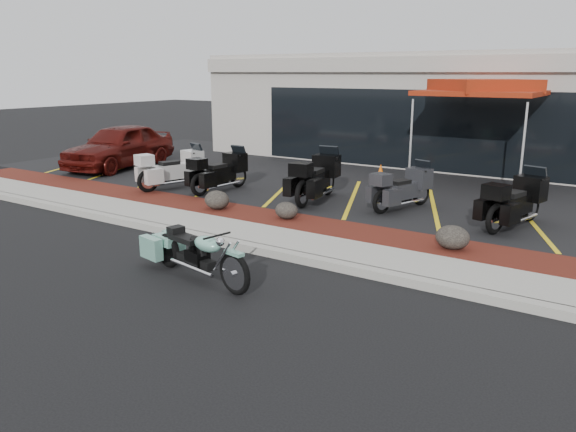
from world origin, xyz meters
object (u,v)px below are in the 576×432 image
Objects in this scene: hero_cruiser at (235,267)px; touring_white at (196,164)px; traffic_cone at (381,172)px; parked_car at (119,146)px; popup_canopy at (483,89)px.

hero_cruiser is 8.16m from touring_white.
touring_white is at bearing -138.48° from traffic_cone.
parked_car is at bearing 158.91° from hero_cruiser.
parked_car is 11.87m from popup_canopy.
hero_cruiser is 9.46m from traffic_cone.
parked_car is at bearing 95.10° from touring_white.
popup_canopy reaches higher than parked_car.
parked_car is 8.93m from traffic_cone.
traffic_cone is at bearing 8.71° from parked_car.
parked_car is at bearing -144.87° from popup_canopy.
hero_cruiser reaches higher than traffic_cone.
touring_white reaches higher than traffic_cone.
touring_white is 4.43m from parked_car.
touring_white is 0.48× the size of parked_car.
popup_canopy is at bearing 23.44° from traffic_cone.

